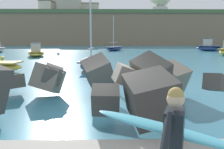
% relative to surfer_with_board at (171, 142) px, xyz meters
% --- Properties ---
extents(ground_plane, '(400.00, 400.00, 0.00)m').
position_rel_surfer_with_board_xyz_m(ground_plane, '(-1.37, 4.04, -1.28)').
color(ground_plane, teal).
extents(breakwater_jetty, '(31.47, 6.72, 2.53)m').
position_rel_surfer_with_board_xyz_m(breakwater_jetty, '(-0.95, 5.49, -0.21)').
color(breakwater_jetty, '#4C4944').
rests_on(breakwater_jetty, ground).
extents(surfer_with_board, '(2.08, 1.48, 1.78)m').
position_rel_surfer_with_board_xyz_m(surfer_with_board, '(0.00, 0.00, 0.00)').
color(surfer_with_board, black).
rests_on(surfer_with_board, walkway_path).
extents(boat_near_centre, '(3.26, 4.64, 1.93)m').
position_rel_surfer_with_board_xyz_m(boat_near_centre, '(-10.87, 28.65, -0.69)').
color(boat_near_centre, '#EAC64C').
rests_on(boat_near_centre, ground).
extents(boat_near_right, '(4.33, 5.53, 6.87)m').
position_rel_surfer_with_board_xyz_m(boat_near_right, '(0.39, 42.54, -0.82)').
color(boat_near_right, navy).
rests_on(boat_near_right, ground).
extents(boat_mid_centre, '(5.00, 4.51, 2.44)m').
position_rel_surfer_with_board_xyz_m(boat_mid_centre, '(18.86, 40.93, -0.52)').
color(boat_mid_centre, navy).
rests_on(boat_mid_centre, ground).
extents(boat_far_left, '(2.03, 4.62, 6.49)m').
position_rel_surfer_with_board_xyz_m(boat_far_left, '(-2.15, 15.31, -0.78)').
color(boat_far_left, navy).
rests_on(boat_far_left, ground).
extents(mooring_buoy_inner, '(0.44, 0.44, 0.44)m').
position_rel_surfer_with_board_xyz_m(mooring_buoy_inner, '(-13.21, 23.57, -1.06)').
color(mooring_buoy_inner, yellow).
rests_on(mooring_buoy_inner, ground).
extents(mooring_buoy_middle, '(0.44, 0.44, 0.44)m').
position_rel_surfer_with_board_xyz_m(mooring_buoy_middle, '(-8.29, 30.84, -1.06)').
color(mooring_buoy_middle, silver).
rests_on(mooring_buoy_middle, ground).
extents(headland_bluff, '(94.49, 30.85, 11.61)m').
position_rel_surfer_with_board_xyz_m(headland_bluff, '(-0.57, 86.56, 4.55)').
color(headland_bluff, '#847056').
rests_on(headland_bluff, ground).
extents(station_building_west, '(6.77, 4.37, 4.10)m').
position_rel_surfer_with_board_xyz_m(station_building_west, '(-7.85, 87.58, 12.40)').
color(station_building_west, beige).
rests_on(station_building_west, headland_bluff).
extents(station_building_central, '(7.80, 8.18, 6.15)m').
position_rel_surfer_with_board_xyz_m(station_building_central, '(-22.19, 91.07, 13.42)').
color(station_building_central, '#B2ADA3').
rests_on(station_building_central, headland_bluff).
extents(station_building_east, '(8.35, 7.93, 6.14)m').
position_rel_surfer_with_board_xyz_m(station_building_east, '(-14.98, 82.27, 13.42)').
color(station_building_east, '#B2ADA3').
rests_on(station_building_east, headland_bluff).
extents(station_building_annex, '(4.69, 8.30, 4.31)m').
position_rel_surfer_with_board_xyz_m(station_building_annex, '(-23.71, 84.65, 12.50)').
color(station_building_annex, silver).
rests_on(station_building_annex, headland_bluff).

